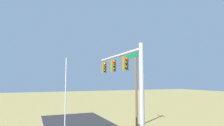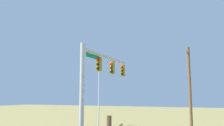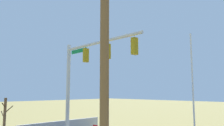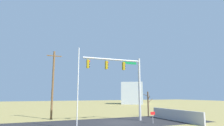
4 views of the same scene
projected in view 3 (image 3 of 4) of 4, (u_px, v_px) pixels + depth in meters
name	position (u px, v px, depth m)	size (l,w,h in m)	color
signal_mast	(85.00, 71.00, 15.46)	(7.27, 0.44, 7.47)	#B2B5BA
flagpole	(193.00, 95.00, 13.00)	(0.10, 0.10, 7.40)	silver
utility_pole	(104.00, 71.00, 6.33)	(1.90, 0.26, 8.65)	brown
bare_tree	(4.00, 121.00, 16.54)	(1.27, 1.02, 3.46)	brown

